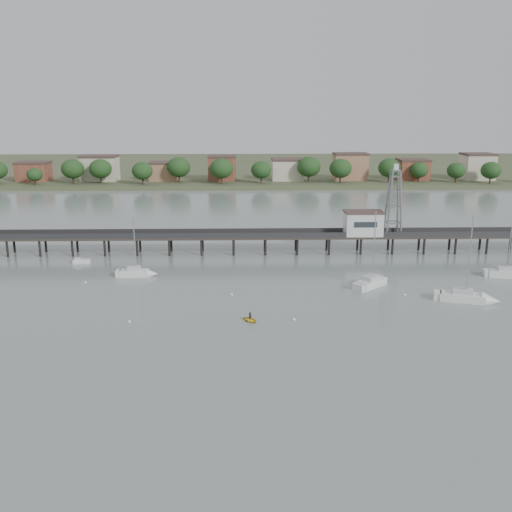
{
  "coord_description": "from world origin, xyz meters",
  "views": [
    {
      "loc": [
        -1.52,
        -62.12,
        30.99
      ],
      "look_at": [
        1.02,
        42.0,
        4.0
      ],
      "focal_mm": 40.0,
      "sensor_mm": 36.0,
      "label": 1
    }
  ],
  "objects_px": {
    "sailboat_c": "(375,282)",
    "white_tender": "(81,261)",
    "sailboat_d": "(473,298)",
    "sailboat_b": "(140,273)",
    "lattice_tower": "(394,203)",
    "pier": "(249,236)",
    "sailboat_e": "(511,274)",
    "yellow_dinghy": "(250,321)"
  },
  "relations": [
    {
      "from": "sailboat_c",
      "to": "white_tender",
      "type": "relative_size",
      "value": 4.05
    },
    {
      "from": "sailboat_d",
      "to": "sailboat_b",
      "type": "xyz_separation_m",
      "value": [
        -57.65,
        16.26,
        0.02
      ]
    },
    {
      "from": "lattice_tower",
      "to": "sailboat_c",
      "type": "bearing_deg",
      "value": -110.47
    },
    {
      "from": "pier",
      "to": "sailboat_c",
      "type": "height_order",
      "value": "sailboat_c"
    },
    {
      "from": "lattice_tower",
      "to": "sailboat_e",
      "type": "bearing_deg",
      "value": -48.18
    },
    {
      "from": "pier",
      "to": "yellow_dinghy",
      "type": "relative_size",
      "value": 56.02
    },
    {
      "from": "sailboat_b",
      "to": "pier",
      "type": "bearing_deg",
      "value": 38.95
    },
    {
      "from": "lattice_tower",
      "to": "pier",
      "type": "bearing_deg",
      "value": -180.0
    },
    {
      "from": "sailboat_e",
      "to": "sailboat_d",
      "type": "xyz_separation_m",
      "value": [
        -12.76,
        -13.87,
        -0.01
      ]
    },
    {
      "from": "sailboat_e",
      "to": "yellow_dinghy",
      "type": "bearing_deg",
      "value": -144.34
    },
    {
      "from": "sailboat_c",
      "to": "white_tender",
      "type": "distance_m",
      "value": 59.75
    },
    {
      "from": "yellow_dinghy",
      "to": "lattice_tower",
      "type": "bearing_deg",
      "value": 12.83
    },
    {
      "from": "sailboat_c",
      "to": "sailboat_d",
      "type": "bearing_deg",
      "value": -77.72
    },
    {
      "from": "sailboat_e",
      "to": "sailboat_c",
      "type": "bearing_deg",
      "value": -159.16
    },
    {
      "from": "lattice_tower",
      "to": "sailboat_d",
      "type": "relative_size",
      "value": 1.0
    },
    {
      "from": "sailboat_b",
      "to": "yellow_dinghy",
      "type": "relative_size",
      "value": 4.46
    },
    {
      "from": "pier",
      "to": "sailboat_c",
      "type": "relative_size",
      "value": 10.42
    },
    {
      "from": "sailboat_e",
      "to": "sailboat_b",
      "type": "distance_m",
      "value": 70.45
    },
    {
      "from": "lattice_tower",
      "to": "sailboat_c",
      "type": "xyz_separation_m",
      "value": [
        -8.97,
        -24.02,
        -10.46
      ]
    },
    {
      "from": "sailboat_d",
      "to": "yellow_dinghy",
      "type": "bearing_deg",
      "value": -149.78
    },
    {
      "from": "sailboat_c",
      "to": "white_tender",
      "type": "xyz_separation_m",
      "value": [
        -57.45,
        16.43,
        -0.22
      ]
    },
    {
      "from": "lattice_tower",
      "to": "sailboat_d",
      "type": "distance_m",
      "value": 35.69
    },
    {
      "from": "white_tender",
      "to": "yellow_dinghy",
      "type": "xyz_separation_m",
      "value": [
        34.48,
        -34.04,
        -0.41
      ]
    },
    {
      "from": "lattice_tower",
      "to": "white_tender",
      "type": "distance_m",
      "value": 67.7
    },
    {
      "from": "pier",
      "to": "yellow_dinghy",
      "type": "distance_m",
      "value": 41.8
    },
    {
      "from": "yellow_dinghy",
      "to": "pier",
      "type": "bearing_deg",
      "value": 49.73
    },
    {
      "from": "sailboat_c",
      "to": "yellow_dinghy",
      "type": "bearing_deg",
      "value": 174.58
    },
    {
      "from": "sailboat_b",
      "to": "yellow_dinghy",
      "type": "bearing_deg",
      "value": -50.06
    },
    {
      "from": "lattice_tower",
      "to": "sailboat_e",
      "type": "height_order",
      "value": "lattice_tower"
    },
    {
      "from": "sailboat_d",
      "to": "yellow_dinghy",
      "type": "xyz_separation_m",
      "value": [
        -36.96,
        -7.88,
        -0.63
      ]
    },
    {
      "from": "white_tender",
      "to": "yellow_dinghy",
      "type": "relative_size",
      "value": 1.33
    },
    {
      "from": "sailboat_d",
      "to": "yellow_dinghy",
      "type": "distance_m",
      "value": 37.79
    },
    {
      "from": "sailboat_c",
      "to": "sailboat_b",
      "type": "xyz_separation_m",
      "value": [
        -43.66,
        6.53,
        0.01
      ]
    },
    {
      "from": "pier",
      "to": "lattice_tower",
      "type": "xyz_separation_m",
      "value": [
        31.5,
        0.0,
        7.31
      ]
    },
    {
      "from": "lattice_tower",
      "to": "sailboat_d",
      "type": "xyz_separation_m",
      "value": [
        5.02,
        -33.75,
        -10.47
      ]
    },
    {
      "from": "pier",
      "to": "sailboat_d",
      "type": "height_order",
      "value": "sailboat_d"
    },
    {
      "from": "yellow_dinghy",
      "to": "sailboat_e",
      "type": "bearing_deg",
      "value": -16.04
    },
    {
      "from": "sailboat_c",
      "to": "sailboat_d",
      "type": "relative_size",
      "value": 0.93
    },
    {
      "from": "lattice_tower",
      "to": "white_tender",
      "type": "height_order",
      "value": "lattice_tower"
    },
    {
      "from": "sailboat_e",
      "to": "sailboat_d",
      "type": "distance_m",
      "value": 18.85
    },
    {
      "from": "sailboat_c",
      "to": "sailboat_e",
      "type": "bearing_deg",
      "value": -34.09
    },
    {
      "from": "sailboat_b",
      "to": "yellow_dinghy",
      "type": "xyz_separation_m",
      "value": [
        20.69,
        -24.14,
        -0.65
      ]
    }
  ]
}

